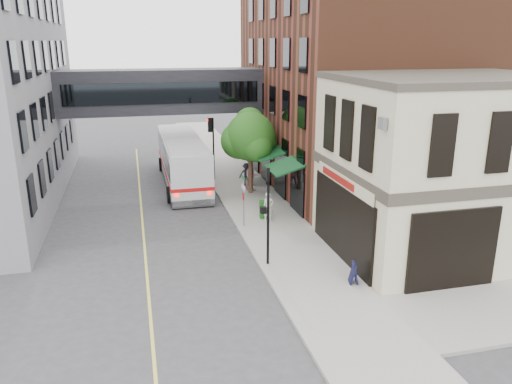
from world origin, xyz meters
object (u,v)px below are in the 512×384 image
pedestrian_c (246,174)px  newspaper_box (264,209)px  pedestrian_b (252,176)px  bus (182,158)px  sandwich_board (354,273)px  pedestrian_a (268,207)px

pedestrian_c → newspaper_box: size_ratio=1.56×
pedestrian_b → bus: bearing=148.7°
bus → newspaper_box: 9.78m
sandwich_board → pedestrian_a: bearing=116.1°
bus → newspaper_box: (3.69, -8.98, -1.18)m
pedestrian_a → pedestrian_b: 6.29m
pedestrian_c → sandwich_board: pedestrian_c is taller
pedestrian_a → sandwich_board: (1.50, -8.07, -0.39)m
pedestrian_b → sandwich_board: 14.38m
newspaper_box → pedestrian_b: bearing=91.6°
pedestrian_a → pedestrian_b: pedestrian_b is taller
pedestrian_b → newspaper_box: pedestrian_b is taller
pedestrian_c → newspaper_box: pedestrian_c is taller
pedestrian_c → bus: bearing=157.5°
pedestrian_a → bus: bearing=110.2°
pedestrian_a → pedestrian_b: bearing=84.0°
pedestrian_b → newspaper_box: 5.68m
bus → sandwich_board: (5.27, -17.69, -1.23)m
sandwich_board → bus: bearing=122.1°
pedestrian_b → sandwich_board: (0.97, -14.34, -0.50)m
pedestrian_c → pedestrian_b: bearing=-81.5°
newspaper_box → sandwich_board: (1.57, -8.71, -0.05)m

